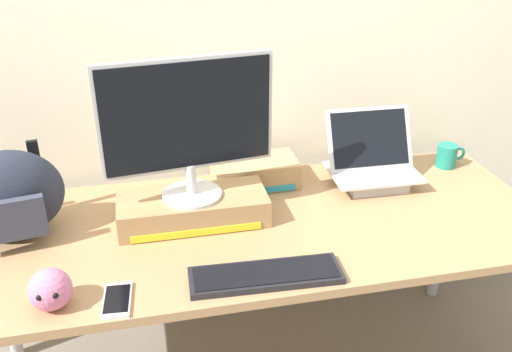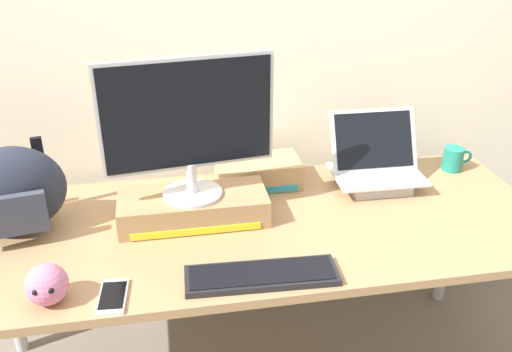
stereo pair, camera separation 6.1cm
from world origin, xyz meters
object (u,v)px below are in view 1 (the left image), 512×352
(open_laptop, at_px, (372,170))
(plush_toy, at_px, (50,289))
(desktop_monitor, at_px, (188,125))
(external_keyboard, at_px, (266,275))
(cell_phone, at_px, (117,300))
(toner_box_cyan, at_px, (255,172))
(messenger_backpack, at_px, (8,195))
(toner_box_yellow, at_px, (193,208))
(coffee_mug, at_px, (447,156))

(open_laptop, relative_size, plush_toy, 2.91)
(open_laptop, bearing_deg, desktop_monitor, -168.09)
(external_keyboard, bearing_deg, cell_phone, -175.40)
(desktop_monitor, bearing_deg, toner_box_cyan, 33.04)
(cell_phone, bearing_deg, messenger_backpack, 132.23)
(desktop_monitor, height_order, open_laptop, desktop_monitor)
(toner_box_cyan, bearing_deg, messenger_backpack, -167.48)
(toner_box_yellow, bearing_deg, messenger_backpack, 176.64)
(toner_box_cyan, bearing_deg, plush_toy, -139.54)
(open_laptop, height_order, coffee_mug, open_laptop)
(external_keyboard, xyz_separation_m, coffee_mug, (0.90, 0.57, 0.04))
(external_keyboard, bearing_deg, open_laptop, 45.64)
(open_laptop, distance_m, cell_phone, 1.09)
(open_laptop, relative_size, external_keyboard, 0.75)
(toner_box_yellow, xyz_separation_m, plush_toy, (-0.43, -0.37, 0.01))
(desktop_monitor, xyz_separation_m, cell_phone, (-0.26, -0.38, -0.35))
(coffee_mug, relative_size, cell_phone, 0.80)
(external_keyboard, xyz_separation_m, plush_toy, (-0.59, 0.00, 0.05))
(messenger_backpack, relative_size, plush_toy, 3.19)
(desktop_monitor, bearing_deg, external_keyboard, -72.52)
(open_laptop, distance_m, toner_box_cyan, 0.45)
(toner_box_yellow, relative_size, desktop_monitor, 0.90)
(open_laptop, distance_m, plush_toy, 1.24)
(messenger_backpack, bearing_deg, toner_box_cyan, 3.08)
(external_keyboard, bearing_deg, toner_box_cyan, 83.46)
(external_keyboard, bearing_deg, plush_toy, -177.51)
(desktop_monitor, relative_size, cell_phone, 3.63)
(toner_box_yellow, xyz_separation_m, cell_phone, (-0.26, -0.38, -0.04))
(toner_box_yellow, relative_size, open_laptop, 1.48)
(cell_phone, height_order, toner_box_cyan, toner_box_cyan)
(toner_box_cyan, bearing_deg, toner_box_yellow, -140.09)
(external_keyboard, distance_m, toner_box_cyan, 0.60)
(open_laptop, relative_size, coffee_mug, 2.74)
(plush_toy, bearing_deg, toner_box_cyan, 40.46)
(cell_phone, bearing_deg, toner_box_yellow, 60.80)
(toner_box_yellow, xyz_separation_m, open_laptop, (0.71, 0.13, 0.01))
(plush_toy, bearing_deg, toner_box_yellow, 40.80)
(messenger_backpack, xyz_separation_m, plush_toy, (0.15, -0.40, -0.09))
(plush_toy, bearing_deg, desktop_monitor, 40.70)
(open_laptop, xyz_separation_m, coffee_mug, (0.36, 0.07, -0.01))
(toner_box_yellow, bearing_deg, toner_box_cyan, 39.91)
(plush_toy, relative_size, toner_box_cyan, 0.36)
(desktop_monitor, distance_m, plush_toy, 0.63)
(desktop_monitor, height_order, coffee_mug, desktop_monitor)
(open_laptop, bearing_deg, coffee_mug, 12.80)
(external_keyboard, bearing_deg, toner_box_yellow, 117.20)
(cell_phone, bearing_deg, toner_box_cyan, 53.80)
(messenger_backpack, bearing_deg, external_keyboard, -37.82)
(coffee_mug, bearing_deg, toner_box_yellow, -169.17)
(open_laptop, height_order, plush_toy, open_laptop)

